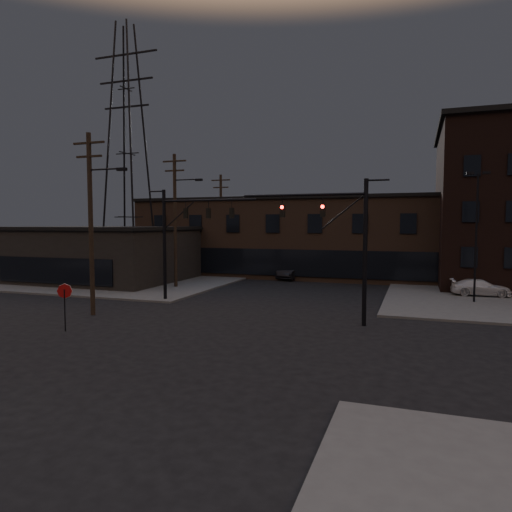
% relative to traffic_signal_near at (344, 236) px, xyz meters
% --- Properties ---
extents(ground, '(140.00, 140.00, 0.00)m').
position_rel_traffic_signal_near_xyz_m(ground, '(-5.36, -4.50, -4.93)').
color(ground, black).
rests_on(ground, ground).
extents(sidewalk_nw, '(30.00, 30.00, 0.15)m').
position_rel_traffic_signal_near_xyz_m(sidewalk_nw, '(-27.36, 17.50, -4.86)').
color(sidewalk_nw, '#474744').
rests_on(sidewalk_nw, ground).
extents(building_row, '(40.00, 12.00, 8.00)m').
position_rel_traffic_signal_near_xyz_m(building_row, '(-5.36, 23.50, -0.93)').
color(building_row, '#493426').
rests_on(building_row, ground).
extents(building_left, '(16.00, 12.00, 5.00)m').
position_rel_traffic_signal_near_xyz_m(building_left, '(-25.36, 11.50, -2.43)').
color(building_left, black).
rests_on(building_left, ground).
extents(traffic_signal_near, '(7.12, 0.24, 8.00)m').
position_rel_traffic_signal_near_xyz_m(traffic_signal_near, '(0.00, 0.00, 0.00)').
color(traffic_signal_near, black).
rests_on(traffic_signal_near, ground).
extents(traffic_signal_far, '(7.12, 0.24, 8.00)m').
position_rel_traffic_signal_near_xyz_m(traffic_signal_far, '(-12.07, 3.50, 0.08)').
color(traffic_signal_far, black).
rests_on(traffic_signal_far, ground).
extents(stop_sign, '(0.72, 0.33, 2.48)m').
position_rel_traffic_signal_near_xyz_m(stop_sign, '(-13.36, -6.49, -3.09)').
color(stop_sign, black).
rests_on(stop_sign, ground).
extents(utility_pole_near, '(3.70, 0.28, 11.00)m').
position_rel_traffic_signal_near_xyz_m(utility_pole_near, '(-14.79, -2.50, 0.94)').
color(utility_pole_near, black).
rests_on(utility_pole_near, ground).
extents(utility_pole_mid, '(3.70, 0.28, 11.50)m').
position_rel_traffic_signal_near_xyz_m(utility_pole_mid, '(-15.79, 9.50, 1.19)').
color(utility_pole_mid, black).
rests_on(utility_pole_mid, ground).
extents(utility_pole_far, '(2.20, 0.28, 11.00)m').
position_rel_traffic_signal_near_xyz_m(utility_pole_far, '(-16.86, 21.50, 0.85)').
color(utility_pole_far, black).
rests_on(utility_pole_far, ground).
extents(transmission_tower, '(7.00, 7.00, 25.00)m').
position_rel_traffic_signal_near_xyz_m(transmission_tower, '(-23.36, 13.50, 7.57)').
color(transmission_tower, black).
rests_on(transmission_tower, ground).
extents(lot_light_a, '(1.50, 0.28, 9.14)m').
position_rel_traffic_signal_near_xyz_m(lot_light_a, '(7.64, 9.50, 0.58)').
color(lot_light_a, black).
rests_on(lot_light_a, ground).
extents(parked_car_lot_a, '(4.59, 3.09, 1.45)m').
position_rel_traffic_signal_near_xyz_m(parked_car_lot_a, '(9.54, 15.57, -4.06)').
color(parked_car_lot_a, black).
rests_on(parked_car_lot_a, sidewalk_ne).
extents(parked_car_lot_b, '(4.29, 1.92, 1.22)m').
position_rel_traffic_signal_near_xyz_m(parked_car_lot_b, '(8.42, 12.71, -4.17)').
color(parked_car_lot_b, silver).
rests_on(parked_car_lot_b, sidewalk_ne).
extents(car_crossing, '(2.86, 5.26, 1.65)m').
position_rel_traffic_signal_near_xyz_m(car_crossing, '(-7.74, 19.26, -4.11)').
color(car_crossing, black).
rests_on(car_crossing, ground).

